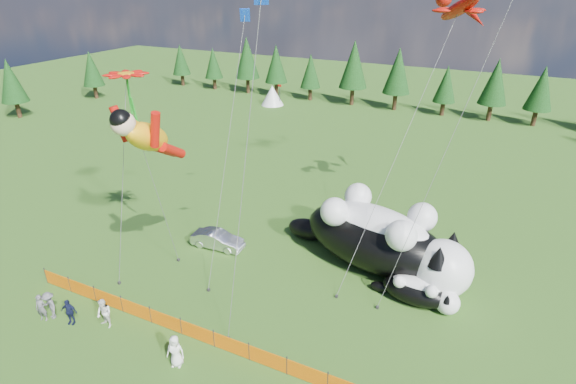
# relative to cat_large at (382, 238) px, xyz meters

# --- Properties ---
(ground) EXTENTS (160.00, 160.00, 0.00)m
(ground) POSITION_rel_cat_large_xyz_m (-6.61, -7.15, -2.18)
(ground) COLOR #0D3409
(ground) RESTS_ON ground
(safety_fence) EXTENTS (22.06, 0.06, 1.10)m
(safety_fence) POSITION_rel_cat_large_xyz_m (-6.61, -10.15, -1.68)
(safety_fence) COLOR #262626
(safety_fence) RESTS_ON ground
(tree_line) EXTENTS (90.00, 4.00, 8.00)m
(tree_line) POSITION_rel_cat_large_xyz_m (-6.61, 37.85, 1.82)
(tree_line) COLOR black
(tree_line) RESTS_ON ground
(festival_tents) EXTENTS (50.00, 3.20, 2.80)m
(festival_tents) POSITION_rel_cat_large_xyz_m (4.39, 32.85, -0.78)
(festival_tents) COLOR white
(festival_tents) RESTS_ON ground
(cat_large) EXTENTS (12.55, 6.56, 4.59)m
(cat_large) POSITION_rel_cat_large_xyz_m (0.00, 0.00, 0.00)
(cat_large) COLOR black
(cat_large) RESTS_ON ground
(cat_small) EXTENTS (5.03, 2.01, 1.81)m
(cat_small) POSITION_rel_cat_large_xyz_m (2.88, -2.41, -1.32)
(cat_small) COLOR black
(cat_small) RESTS_ON ground
(car) EXTENTS (3.74, 1.55, 1.20)m
(car) POSITION_rel_cat_large_xyz_m (-10.55, -2.38, -1.58)
(car) COLOR silver
(car) RESTS_ON ground
(spectator_a) EXTENTS (0.67, 0.55, 1.59)m
(spectator_a) POSITION_rel_cat_large_xyz_m (-14.99, -12.46, -1.39)
(spectator_a) COLOR #5A595E
(spectator_a) RESTS_ON ground
(spectator_b) EXTENTS (0.89, 0.60, 1.71)m
(spectator_b) POSITION_rel_cat_large_xyz_m (-11.56, -11.39, -1.32)
(spectator_b) COLOR white
(spectator_b) RESTS_ON ground
(spectator_c) EXTENTS (0.99, 0.68, 1.53)m
(spectator_c) POSITION_rel_cat_large_xyz_m (-13.43, -12.01, -1.41)
(spectator_c) COLOR #161B3D
(spectator_c) RESTS_ON ground
(spectator_d) EXTENTS (1.17, 0.81, 1.64)m
(spectator_d) POSITION_rel_cat_large_xyz_m (-14.71, -12.14, -1.36)
(spectator_d) COLOR #5A595E
(spectator_d) RESTS_ON ground
(spectator_e) EXTENTS (0.97, 0.79, 1.71)m
(spectator_e) POSITION_rel_cat_large_xyz_m (-6.57, -11.88, -1.32)
(spectator_e) COLOR white
(spectator_e) RESTS_ON ground
(superhero_kite) EXTENTS (5.59, 5.86, 11.41)m
(superhero_kite) POSITION_rel_cat_large_xyz_m (-11.25, -6.81, 6.96)
(superhero_kite) COLOR #FFAA0D
(superhero_kite) RESTS_ON ground
(gecko_kite) EXTENTS (6.12, 14.10, 18.52)m
(gecko_kite) POSITION_rel_cat_large_xyz_m (1.72, 6.76, 12.76)
(gecko_kite) COLOR #B81009
(gecko_kite) RESTS_ON ground
(flower_kite) EXTENTS (2.92, 4.57, 12.13)m
(flower_kite) POSITION_rel_cat_large_xyz_m (-13.58, -5.33, 9.56)
(flower_kite) COLOR #B81009
(flower_kite) RESTS_ON ground
(diamond_kite_a) EXTENTS (1.14, 6.69, 15.98)m
(diamond_kite_a) POSITION_rel_cat_large_xyz_m (-8.93, -0.60, 11.83)
(diamond_kite_a) COLOR blue
(diamond_kite_a) RESTS_ON ground
(diamond_kite_c) EXTENTS (1.62, 2.96, 16.83)m
(diamond_kite_c) POSITION_rel_cat_large_xyz_m (-4.29, -7.04, 13.19)
(diamond_kite_c) COLOR blue
(diamond_kite_c) RESTS_ON ground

